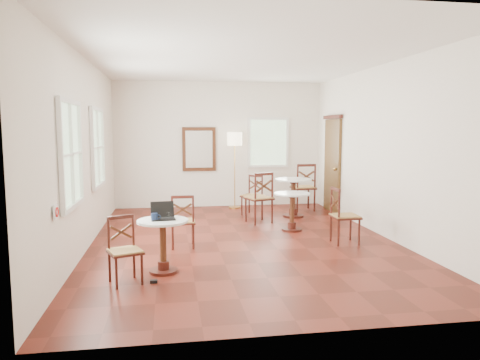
% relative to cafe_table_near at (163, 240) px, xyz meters
% --- Properties ---
extents(ground, '(7.00, 7.00, 0.00)m').
position_rel_cafe_table_near_xyz_m(ground, '(1.30, 1.49, -0.43)').
color(ground, '#58190F').
rests_on(ground, ground).
extents(room_shell, '(5.02, 7.02, 3.01)m').
position_rel_cafe_table_near_xyz_m(room_shell, '(1.24, 1.76, 1.46)').
color(room_shell, white).
rests_on(room_shell, ground).
extents(cafe_table_near, '(0.66, 0.66, 0.70)m').
position_rel_cafe_table_near_xyz_m(cafe_table_near, '(0.00, 0.00, 0.00)').
color(cafe_table_near, '#401710').
rests_on(cafe_table_near, ground).
extents(cafe_table_mid, '(0.67, 0.67, 0.70)m').
position_rel_cafe_table_near_xyz_m(cafe_table_mid, '(2.33, 2.12, 0.00)').
color(cafe_table_mid, '#401710').
rests_on(cafe_table_mid, ground).
extents(cafe_table_back, '(0.78, 0.78, 0.82)m').
position_rel_cafe_table_near_xyz_m(cafe_table_back, '(2.71, 3.39, 0.08)').
color(cafe_table_back, '#401710').
rests_on(cafe_table_back, ground).
extents(chair_near_a, '(0.40, 0.40, 0.86)m').
position_rel_cafe_table_near_xyz_m(chair_near_a, '(0.29, 1.22, -0.01)').
color(chair_near_a, '#401710').
rests_on(chair_near_a, ground).
extents(chair_near_b, '(0.49, 0.49, 0.82)m').
position_rel_cafe_table_near_xyz_m(chair_near_b, '(-0.46, -0.34, -0.03)').
color(chair_near_b, '#401710').
rests_on(chair_near_b, ground).
extents(chair_mid_a, '(0.60, 0.60, 1.03)m').
position_rel_cafe_table_near_xyz_m(chair_mid_a, '(1.87, 2.88, 0.08)').
color(chair_mid_a, '#401710').
rests_on(chair_mid_a, ground).
extents(chair_mid_b, '(0.43, 0.43, 0.93)m').
position_rel_cafe_table_near_xyz_m(chair_mid_b, '(2.91, 1.07, 0.03)').
color(chair_mid_b, '#401710').
rests_on(chair_mid_b, ground).
extents(chair_back_a, '(0.52, 0.52, 1.09)m').
position_rel_cafe_table_near_xyz_m(chair_back_a, '(3.15, 4.09, 0.11)').
color(chair_back_a, '#401710').
rests_on(chair_back_a, ground).
extents(chair_back_b, '(0.56, 0.56, 0.87)m').
position_rel_cafe_table_near_xyz_m(chair_back_b, '(1.89, 3.77, -0.00)').
color(chair_back_b, '#401710').
rests_on(chair_back_b, ground).
extents(floor_lamp, '(0.35, 0.35, 1.80)m').
position_rel_cafe_table_near_xyz_m(floor_lamp, '(1.62, 4.64, 1.09)').
color(floor_lamp, '#BF8C3F').
rests_on(floor_lamp, ground).
extents(laptop, '(0.33, 0.28, 0.22)m').
position_rel_cafe_table_near_xyz_m(laptop, '(0.00, 0.07, 0.32)').
color(laptop, black).
rests_on(laptop, cafe_table_near).
extents(mouse, '(0.13, 0.10, 0.04)m').
position_rel_cafe_table_near_xyz_m(mouse, '(0.10, 0.17, 0.29)').
color(mouse, black).
rests_on(mouse, cafe_table_near).
extents(navy_mug, '(0.13, 0.08, 0.10)m').
position_rel_cafe_table_near_xyz_m(navy_mug, '(-0.10, -0.04, 0.32)').
color(navy_mug, '#101B36').
rests_on(navy_mug, cafe_table_near).
extents(water_glass, '(0.06, 0.06, 0.10)m').
position_rel_cafe_table_near_xyz_m(water_glass, '(0.08, 0.04, 0.32)').
color(water_glass, white).
rests_on(water_glass, cafe_table_near).
extents(power_adapter, '(0.09, 0.05, 0.04)m').
position_rel_cafe_table_near_xyz_m(power_adapter, '(-0.11, -0.40, -0.42)').
color(power_adapter, black).
rests_on(power_adapter, ground).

